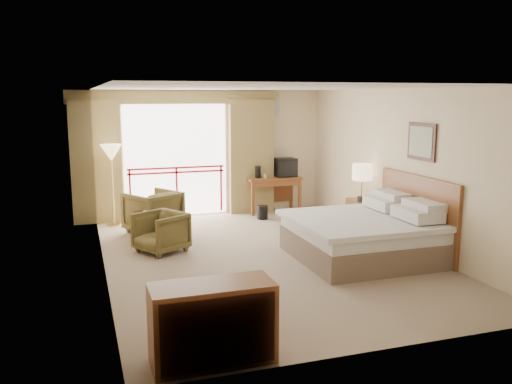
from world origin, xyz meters
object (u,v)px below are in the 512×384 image
object	(u,v)px
armchair_near	(161,252)
floor_lamp	(111,156)
bed	(364,235)
tv	(285,167)
wastebasket	(262,212)
armchair_far	(154,232)
nightstand	(362,217)
table_lamp	(362,173)
desk	(272,184)
side_table	(144,222)
dresser	(213,323)

from	to	relation	value
armchair_near	floor_lamp	size ratio (longest dim) A/B	0.45
bed	tv	world-z (taller)	tv
wastebasket	armchair_far	distance (m)	2.40
nightstand	armchair_far	size ratio (longest dim) A/B	0.74
bed	table_lamp	xyz separation A→B (m)	(0.74, 1.46, 0.78)
armchair_far	armchair_near	distance (m)	1.35
desk	floor_lamp	bearing A→B (deg)	-175.86
side_table	nightstand	bearing A→B (deg)	-10.67
floor_lamp	table_lamp	bearing A→B (deg)	-25.75
table_lamp	armchair_far	world-z (taller)	table_lamp
desk	armchair_near	bearing A→B (deg)	-139.49
tv	armchair_near	bearing A→B (deg)	-144.90
wastebasket	side_table	bearing A→B (deg)	-158.78
wastebasket	floor_lamp	world-z (taller)	floor_lamp
side_table	dresser	distance (m)	4.76
wastebasket	armchair_near	size ratio (longest dim) A/B	0.38
armchair_far	side_table	world-z (taller)	side_table
table_lamp	wastebasket	world-z (taller)	table_lamp
tv	wastebasket	distance (m)	1.30
tv	floor_lamp	xyz separation A→B (m)	(-3.78, -0.21, 0.41)
bed	dresser	size ratio (longest dim) A/B	1.77
armchair_near	floor_lamp	distance (m)	2.68
armchair_far	floor_lamp	size ratio (longest dim) A/B	0.54
bed	armchair_near	size ratio (longest dim) A/B	2.87
nightstand	floor_lamp	world-z (taller)	floor_lamp
armchair_far	armchair_near	bearing A→B (deg)	57.53
nightstand	tv	distance (m)	2.55
nightstand	desk	xyz separation A→B (m)	(-0.92, 2.44, 0.29)
table_lamp	desk	world-z (taller)	table_lamp
table_lamp	side_table	xyz separation A→B (m)	(-3.97, 0.70, -0.80)
tv	wastebasket	world-z (taller)	tv
armchair_far	side_table	bearing A→B (deg)	38.07
table_lamp	bed	bearing A→B (deg)	-116.98
bed	desk	bearing A→B (deg)	92.72
table_lamp	tv	bearing A→B (deg)	104.98
table_lamp	floor_lamp	size ratio (longest dim) A/B	0.40
bed	dresser	distance (m)	4.07
bed	wastebasket	distance (m)	3.23
side_table	floor_lamp	xyz separation A→B (m)	(-0.44, 1.43, 1.05)
dresser	nightstand	bearing A→B (deg)	45.10
bed	desk	world-z (taller)	bed
tv	armchair_near	distance (m)	4.10
tv	armchair_far	distance (m)	3.43
table_lamp	side_table	distance (m)	4.11
bed	dresser	world-z (taller)	bed
wastebasket	nightstand	bearing A→B (deg)	-51.66
table_lamp	armchair_near	world-z (taller)	table_lamp
side_table	dresser	bearing A→B (deg)	-88.90
armchair_far	dresser	bearing A→B (deg)	58.33
wastebasket	side_table	distance (m)	2.78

